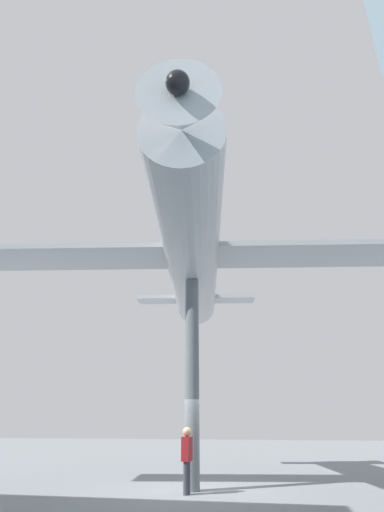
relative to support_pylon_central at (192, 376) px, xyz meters
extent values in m
plane|color=gray|center=(0.00, 0.00, -3.22)|extent=(80.00, 80.00, 0.00)
cylinder|color=slate|center=(0.00, 0.00, 0.00)|extent=(0.46, 0.46, 6.44)
cylinder|color=#B2B7BC|center=(0.00, 0.00, 4.16)|extent=(3.89, 13.52, 1.88)
cube|color=#B2B7BC|center=(0.00, 0.00, 4.16)|extent=(18.16, 4.79, 0.18)
cube|color=#B2B7BC|center=(0.89, -5.82, 4.30)|extent=(5.86, 1.86, 0.18)
cube|color=#B2B7BC|center=(0.89, -5.82, 5.52)|extent=(0.34, 1.11, 2.35)
cone|color=#B2B7BC|center=(-1.09, 7.14, 4.16)|extent=(1.74, 1.29, 1.60)
sphere|color=black|center=(-1.20, 7.84, 4.16)|extent=(0.44, 0.44, 0.44)
cylinder|color=#383842|center=(0.02, 0.55, -2.81)|extent=(0.14, 0.14, 0.82)
cylinder|color=#383842|center=(0.04, 0.72, -2.81)|extent=(0.14, 0.14, 0.82)
cube|color=maroon|center=(0.03, 0.64, -2.08)|extent=(0.26, 0.42, 0.63)
sphere|color=tan|center=(0.03, 0.64, -1.64)|extent=(0.26, 0.26, 0.26)
camera|label=1|loc=(-2.42, 13.02, -1.41)|focal=28.00mm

